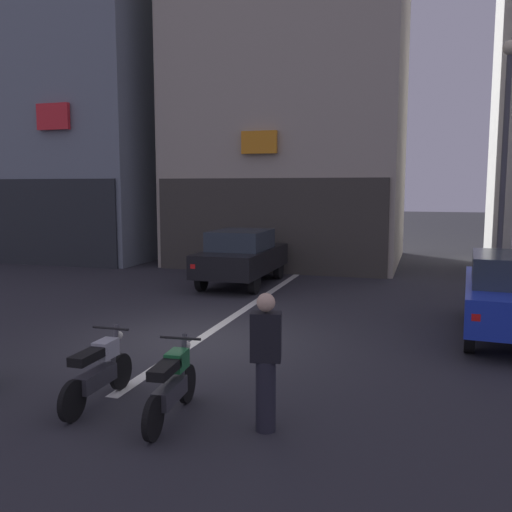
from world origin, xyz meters
TOP-DOWN VIEW (x-y plane):
  - ground_plane at (0.00, 0.00)m, footprint 120.00×120.00m
  - lane_centre_line at (0.00, 6.00)m, footprint 0.20×18.00m
  - building_corner_left at (-10.78, 12.04)m, footprint 9.10×8.84m
  - building_mid_block at (-1.03, 12.05)m, footprint 8.28×7.54m
  - car_black_crossing_near at (-1.13, 5.94)m, footprint 1.77×4.10m
  - car_grey_down_street at (1.76, 10.43)m, footprint 1.99×4.19m
  - street_lamp at (5.88, 5.89)m, footprint 0.36×0.36m
  - motorcycle_silver_row_leftmost at (-0.04, -3.22)m, footprint 0.55×1.67m
  - motorcycle_green_row_left_mid at (1.12, -3.39)m, footprint 0.55×1.67m
  - person_by_motorcycles at (2.32, -3.34)m, footprint 0.40×0.29m

SIDE VIEW (x-z plane):
  - ground_plane at x=0.00m, z-range 0.00..0.00m
  - lane_centre_line at x=0.00m, z-range 0.00..0.01m
  - motorcycle_silver_row_leftmost at x=-0.04m, z-range -0.03..0.95m
  - motorcycle_green_row_left_mid at x=1.12m, z-range -0.03..0.95m
  - person_by_motorcycles at x=2.32m, z-range 0.02..1.69m
  - car_black_crossing_near at x=-1.13m, z-range 0.07..1.71m
  - car_grey_down_street at x=1.76m, z-range 0.07..1.71m
  - street_lamp at x=5.88m, z-range 0.73..7.21m
  - building_corner_left at x=-10.78m, z-range -0.01..13.93m
  - building_mid_block at x=-1.03m, z-range -0.02..19.65m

